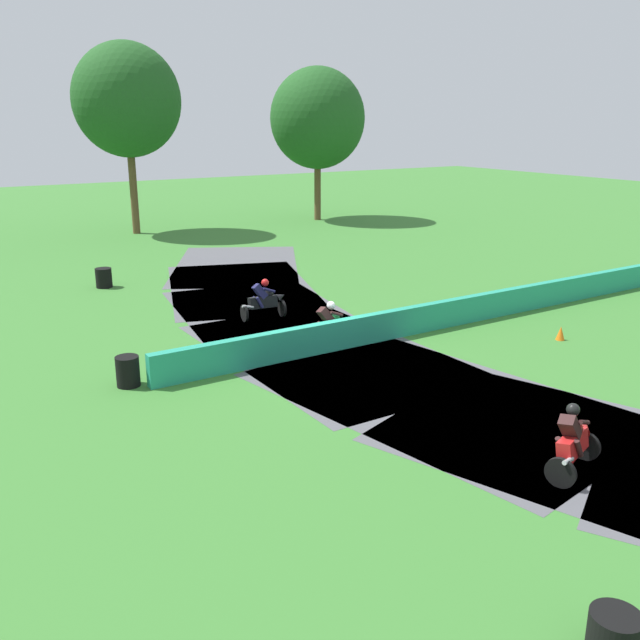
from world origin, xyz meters
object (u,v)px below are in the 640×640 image
object	(u,v)px
motorcycle_lead_black	(265,300)
tire_stack_mid_b	(614,634)
traffic_cone	(561,333)
motorcycle_trailing_red	(574,440)
tire_stack_mid_a	(128,371)
motorcycle_chase_green	(331,325)
tire_stack_near	(104,278)

from	to	relation	value
motorcycle_lead_black	tire_stack_mid_b	xyz separation A→B (m)	(-3.29, -16.29, -0.36)
tire_stack_mid_b	traffic_cone	distance (m)	13.71
motorcycle_lead_black	traffic_cone	world-z (taller)	motorcycle_lead_black
motorcycle_trailing_red	tire_stack_mid_a	world-z (taller)	motorcycle_trailing_red
motorcycle_chase_green	tire_stack_mid_a	xyz separation A→B (m)	(-6.25, -0.02, -0.25)
motorcycle_lead_black	tire_stack_mid_a	distance (m)	6.98
tire_stack_mid_b	motorcycle_chase_green	bearing A→B (deg)	73.85
tire_stack_mid_b	tire_stack_near	bearing A→B (deg)	90.65
tire_stack_near	traffic_cone	distance (m)	17.85
motorcycle_chase_green	motorcycle_trailing_red	bearing A→B (deg)	-90.70
motorcycle_chase_green	tire_stack_near	bearing A→B (deg)	109.16
motorcycle_trailing_red	tire_stack_mid_a	distance (m)	10.91
motorcycle_chase_green	motorcycle_trailing_red	distance (m)	9.03
motorcycle_chase_green	traffic_cone	bearing A→B (deg)	-26.99
motorcycle_trailing_red	tire_stack_mid_b	world-z (taller)	motorcycle_trailing_red
motorcycle_lead_black	motorcycle_trailing_red	xyz separation A→B (m)	(0.24, -12.75, -0.00)
tire_stack_mid_a	motorcycle_lead_black	bearing A→B (deg)	32.40
motorcycle_lead_black	motorcycle_trailing_red	size ratio (longest dim) A/B	1.02
traffic_cone	tire_stack_mid_a	bearing A→B (deg)	165.59
motorcycle_chase_green	tire_stack_near	distance (m)	11.91
motorcycle_trailing_red	tire_stack_mid_a	xyz separation A→B (m)	(-6.14, 9.01, -0.26)
tire_stack_mid_a	tire_stack_mid_b	bearing A→B (deg)	-78.26
motorcycle_lead_black	motorcycle_chase_green	size ratio (longest dim) A/B	1.01
motorcycle_lead_black	traffic_cone	distance (m)	9.77
tire_stack_mid_b	traffic_cone	world-z (taller)	tire_stack_mid_b
motorcycle_trailing_red	tire_stack_near	bearing A→B (deg)	100.60
motorcycle_trailing_red	tire_stack_near	world-z (taller)	motorcycle_trailing_red
tire_stack_near	tire_stack_mid_a	size ratio (longest dim) A/B	1.00
motorcycle_chase_green	tire_stack_mid_b	world-z (taller)	motorcycle_chase_green
tire_stack_near	tire_stack_mid_a	xyz separation A→B (m)	(-2.34, -11.27, 0.00)
tire_stack_near	tire_stack_mid_b	world-z (taller)	tire_stack_near
motorcycle_lead_black	motorcycle_chase_green	xyz separation A→B (m)	(0.35, -3.72, -0.00)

